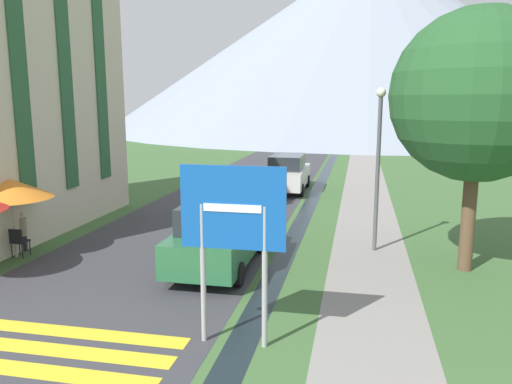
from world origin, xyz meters
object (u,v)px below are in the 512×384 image
(road_sign, at_px, (233,226))
(parked_car_near, at_px, (219,234))
(tree_by_path, at_px, (478,96))
(person_seated_near, at_px, (21,229))
(streetlamp, at_px, (378,155))
(cafe_umbrella_middle_orange, at_px, (11,189))
(cafe_chair_middle, at_px, (18,240))
(parked_car_far, at_px, (288,173))

(road_sign, height_order, parked_car_near, road_sign)
(tree_by_path, bearing_deg, person_seated_near, -176.06)
(road_sign, distance_m, streetlamp, 7.11)
(road_sign, distance_m, cafe_umbrella_middle_orange, 8.33)
(cafe_chair_middle, distance_m, streetlamp, 10.63)
(road_sign, bearing_deg, person_seated_near, 150.21)
(parked_car_far, relative_size, streetlamp, 0.92)
(parked_car_far, distance_m, tree_by_path, 12.92)
(person_seated_near, bearing_deg, parked_car_far, 61.22)
(parked_car_near, xyz_separation_m, cafe_chair_middle, (-5.83, -0.42, -0.40))
(road_sign, height_order, cafe_umbrella_middle_orange, road_sign)
(cafe_chair_middle, bearing_deg, tree_by_path, -17.27)
(person_seated_near, height_order, tree_by_path, tree_by_path)
(parked_car_near, distance_m, tree_by_path, 7.48)
(person_seated_near, bearing_deg, parked_car_near, -1.65)
(road_sign, bearing_deg, cafe_chair_middle, 152.65)
(cafe_umbrella_middle_orange, height_order, person_seated_near, cafe_umbrella_middle_orange)
(cafe_umbrella_middle_orange, bearing_deg, parked_car_far, 63.18)
(road_sign, distance_m, person_seated_near, 8.93)
(parked_car_near, xyz_separation_m, streetlamp, (4.15, 2.36, 1.96))
(parked_car_far, height_order, cafe_umbrella_middle_orange, cafe_umbrella_middle_orange)
(cafe_chair_middle, bearing_deg, cafe_umbrella_middle_orange, 141.67)
(parked_car_near, height_order, parked_car_far, same)
(person_seated_near, xyz_separation_m, streetlamp, (10.32, 2.18, 2.19))
(road_sign, relative_size, person_seated_near, 2.73)
(parked_car_near, distance_m, cafe_chair_middle, 5.86)
(cafe_umbrella_middle_orange, xyz_separation_m, streetlamp, (10.10, 2.75, 0.88))
(parked_car_far, xyz_separation_m, cafe_chair_middle, (-6.01, -12.16, -0.40))
(cafe_chair_middle, distance_m, cafe_umbrella_middle_orange, 1.48)
(parked_car_near, bearing_deg, tree_by_path, 9.21)
(parked_car_far, relative_size, cafe_chair_middle, 5.20)
(cafe_chair_middle, bearing_deg, person_seated_near, 95.61)
(road_sign, xyz_separation_m, cafe_chair_middle, (-7.29, 3.77, -1.72))
(road_sign, height_order, cafe_chair_middle, road_sign)
(parked_car_near, height_order, streetlamp, streetlamp)
(road_sign, height_order, tree_by_path, tree_by_path)
(parked_car_far, xyz_separation_m, cafe_umbrella_middle_orange, (-6.13, -12.13, 1.08))
(tree_by_path, bearing_deg, streetlamp, 150.29)
(cafe_umbrella_middle_orange, bearing_deg, parked_car_near, 3.74)
(cafe_umbrella_middle_orange, bearing_deg, streetlamp, 15.23)
(parked_car_near, distance_m, cafe_umbrella_middle_orange, 6.06)
(person_seated_near, relative_size, streetlamp, 0.25)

